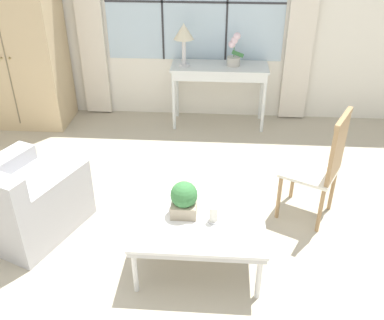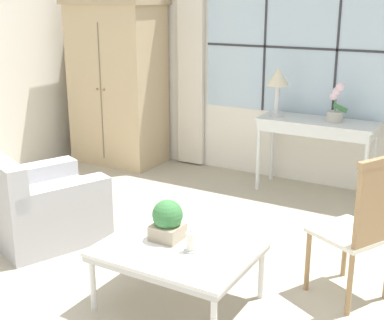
# 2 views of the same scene
# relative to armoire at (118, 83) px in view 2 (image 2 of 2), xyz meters

# --- Properties ---
(ground_plane) EXTENTS (14.00, 14.00, 0.00)m
(ground_plane) POSITION_rel_armoire_xyz_m (2.18, -2.62, -1.00)
(ground_plane) COLOR #B2A893
(wall_back_windowed) EXTENTS (7.20, 0.14, 2.80)m
(wall_back_windowed) POSITION_rel_armoire_xyz_m (2.18, 0.40, 0.39)
(wall_back_windowed) COLOR white
(wall_back_windowed) RESTS_ON ground_plane
(armoire) EXTENTS (1.15, 0.72, 1.99)m
(armoire) POSITION_rel_armoire_xyz_m (0.00, 0.00, 0.00)
(armoire) COLOR tan
(armoire) RESTS_ON ground_plane
(console_table) EXTENTS (1.20, 0.48, 0.79)m
(console_table) POSITION_rel_armoire_xyz_m (2.51, 0.08, -0.30)
(console_table) COLOR silver
(console_table) RESTS_ON ground_plane
(table_lamp) EXTENTS (0.24, 0.24, 0.52)m
(table_lamp) POSITION_rel_armoire_xyz_m (2.07, 0.04, 0.19)
(table_lamp) COLOR silver
(table_lamp) RESTS_ON console_table
(potted_orchid) EXTENTS (0.21, 0.16, 0.41)m
(potted_orchid) POSITION_rel_armoire_xyz_m (2.68, 0.10, -0.04)
(potted_orchid) COLOR #BCB7AD
(potted_orchid) RESTS_ON console_table
(armchair_upholstered) EXTENTS (1.10, 1.11, 0.78)m
(armchair_upholstered) POSITION_rel_armoire_xyz_m (0.84, -2.19, -0.73)
(armchair_upholstered) COLOR #B2B2B7
(armchair_upholstered) RESTS_ON ground_plane
(side_chair_wooden) EXTENTS (0.59, 0.59, 1.06)m
(side_chair_wooden) POSITION_rel_armoire_xyz_m (3.44, -1.85, -0.41)
(side_chair_wooden) COLOR white
(side_chair_wooden) RESTS_ON ground_plane
(coffee_table) EXTENTS (1.00, 0.80, 0.43)m
(coffee_table) POSITION_rel_armoire_xyz_m (2.40, -2.50, -0.61)
(coffee_table) COLOR silver
(coffee_table) RESTS_ON ground_plane
(potted_plant_small) EXTENTS (0.21, 0.21, 0.28)m
(potted_plant_small) POSITION_rel_armoire_xyz_m (2.28, -2.44, -0.43)
(potted_plant_small) COLOR tan
(potted_plant_small) RESTS_ON coffee_table
(pillar_candle) EXTENTS (0.09, 0.09, 0.15)m
(pillar_candle) POSITION_rel_armoire_xyz_m (2.51, -2.53, -0.51)
(pillar_candle) COLOR silver
(pillar_candle) RESTS_ON coffee_table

